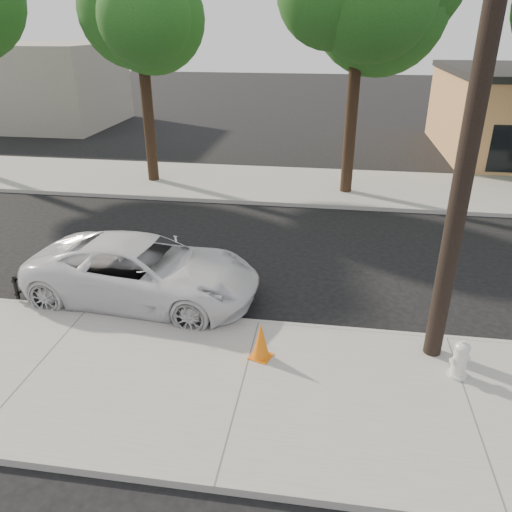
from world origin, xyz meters
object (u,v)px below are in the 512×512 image
(police_cruiser, at_px, (144,271))
(fire_hydrant, at_px, (460,360))
(utility_pole, at_px, (473,121))
(traffic_cone, at_px, (261,341))

(police_cruiser, xyz_separation_m, fire_hydrant, (6.84, -2.14, -0.26))
(utility_pole, relative_size, police_cruiser, 1.63)
(fire_hydrant, bearing_deg, traffic_cone, 156.14)
(traffic_cone, bearing_deg, fire_hydrant, -0.38)
(police_cruiser, distance_m, fire_hydrant, 7.17)
(utility_pole, xyz_separation_m, fire_hydrant, (0.34, -0.71, -4.19))
(utility_pole, distance_m, police_cruiser, 7.73)
(police_cruiser, height_order, fire_hydrant, police_cruiser)
(fire_hydrant, height_order, traffic_cone, traffic_cone)
(utility_pole, bearing_deg, traffic_cone, -168.58)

